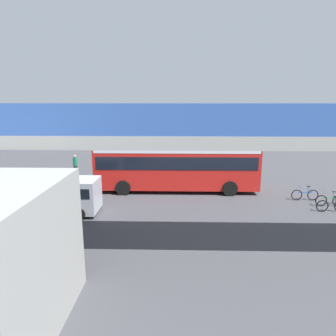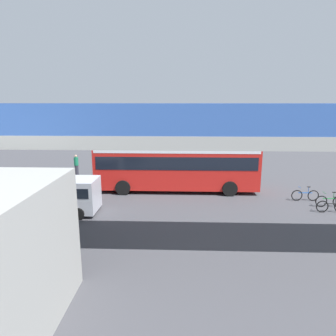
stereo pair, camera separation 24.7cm
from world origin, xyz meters
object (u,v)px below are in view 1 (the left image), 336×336
bicycle_black (331,206)px  bicycle_blue (305,195)px  city_bus (176,165)px  bicycle_green (330,201)px  pedestrian (75,165)px  parked_van (56,194)px  traffic_sign (211,152)px

bicycle_black → bicycle_blue: bearing=-72.3°
city_bus → bicycle_green: city_bus is taller
bicycle_black → pedestrian: bearing=-25.7°
city_bus → parked_van: size_ratio=2.40×
bicycle_blue → pedestrian: (17.29, -6.53, 0.51)m
bicycle_blue → pedestrian: bearing=-20.7°
bicycle_green → bicycle_blue: size_ratio=1.00×
parked_van → bicycle_black: size_ratio=2.71×
parked_van → bicycle_black: (-15.99, -0.65, -0.81)m
bicycle_black → traffic_sign: traffic_sign is taller
parked_van → pedestrian: size_ratio=2.68×
bicycle_black → pedestrian: size_ratio=0.99×
bicycle_black → bicycle_green: same height
bicycle_black → bicycle_blue: size_ratio=1.00×
city_bus → parked_van: (6.88, 4.88, -0.70)m
bicycle_blue → bicycle_green: bearing=132.0°
parked_van → bicycle_blue: size_ratio=2.71×
city_bus → bicycle_black: size_ratio=6.52×
pedestrian → bicycle_black: bearing=154.3°
bicycle_blue → traffic_sign: 9.36m
parked_van → pedestrian: 9.50m
traffic_sign → bicycle_blue: bearing=125.3°
city_bus → traffic_sign: (-3.09, -5.42, 0.01)m
parked_van → traffic_sign: (-9.98, -10.30, 0.71)m
pedestrian → bicycle_blue: bearing=159.3°
city_bus → pedestrian: size_ratio=6.44×
city_bus → bicycle_black: bearing=155.1°
city_bus → bicycle_black: city_bus is taller
pedestrian → traffic_sign: (-11.95, -1.01, 1.00)m
parked_van → bicycle_blue: parked_van is taller
traffic_sign → pedestrian: bearing=4.8°
city_bus → parked_van: city_bus is taller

